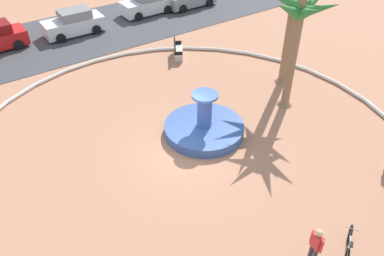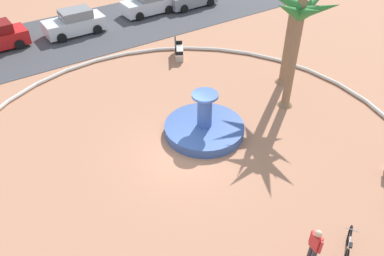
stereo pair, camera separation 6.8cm
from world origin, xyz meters
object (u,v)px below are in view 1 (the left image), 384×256
object	(u,v)px
bench_west	(178,52)
parked_car_second	(74,23)
person_cyclist_helmet	(315,246)
parked_car_third	(148,4)
palm_tree_near_fountain	(299,23)
fountain	(204,127)
bicycle_red_frame	(348,246)

from	to	relation	value
bench_west	parked_car_second	bearing A→B (deg)	120.21
person_cyclist_helmet	parked_car_third	size ratio (longest dim) A/B	0.42
person_cyclist_helmet	parked_car_third	xyz separation A→B (m)	(6.24, 21.83, -0.15)
palm_tree_near_fountain	bench_west	bearing A→B (deg)	102.34
person_cyclist_helmet	fountain	bearing A→B (deg)	81.21
bench_west	bicycle_red_frame	world-z (taller)	bench_west
bench_west	bicycle_red_frame	xyz separation A→B (m)	(-2.99, -14.96, 0.04)
fountain	person_cyclist_helmet	size ratio (longest dim) A/B	2.20
parked_car_third	fountain	bearing A→B (deg)	-109.49
bench_west	person_cyclist_helmet	world-z (taller)	person_cyclist_helmet
fountain	person_cyclist_helmet	distance (m)	7.60
bench_west	person_cyclist_helmet	distance (m)	15.17
person_cyclist_helmet	palm_tree_near_fountain	bearing A→B (deg)	50.08
parked_car_second	palm_tree_near_fountain	bearing A→B (deg)	-68.60
palm_tree_near_fountain	person_cyclist_helmet	world-z (taller)	palm_tree_near_fountain
bench_west	parked_car_second	distance (m)	7.92
bench_west	parked_car_third	size ratio (longest dim) A/B	0.41
parked_car_second	bicycle_red_frame	bearing A→B (deg)	-87.40
bicycle_red_frame	parked_car_third	distance (m)	22.80
fountain	palm_tree_near_fountain	xyz separation A→B (m)	(4.74, -0.44, 4.03)
person_cyclist_helmet	parked_car_second	size ratio (longest dim) A/B	0.41
bench_west	parked_car_second	size ratio (longest dim) A/B	0.41
palm_tree_near_fountain	person_cyclist_helmet	bearing A→B (deg)	-129.92
person_cyclist_helmet	parked_car_third	distance (m)	22.71
palm_tree_near_fountain	parked_car_third	bearing A→B (deg)	88.68
fountain	bench_west	world-z (taller)	fountain
bicycle_red_frame	parked_car_second	distance (m)	21.82
fountain	person_cyclist_helmet	world-z (taller)	fountain
fountain	palm_tree_near_fountain	size ratio (longest dim) A/B	0.63
fountain	parked_car_second	world-z (taller)	fountain
fountain	bench_west	size ratio (longest dim) A/B	2.24
fountain	parked_car_second	bearing A→B (deg)	93.64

